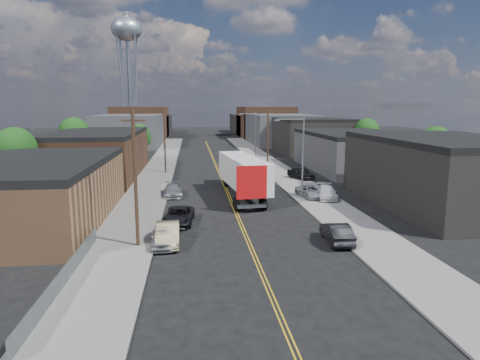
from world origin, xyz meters
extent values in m
plane|color=black|center=(0.00, 60.00, 0.00)|extent=(260.00, 260.00, 0.00)
cube|color=gold|center=(0.00, 45.00, 0.01)|extent=(0.32, 120.00, 0.01)
cube|color=slate|center=(-9.50, 45.00, 0.07)|extent=(5.00, 140.00, 0.15)
cube|color=slate|center=(9.50, 45.00, 0.07)|extent=(5.00, 140.00, 0.15)
cube|color=brown|center=(-18.00, 18.00, 2.50)|extent=(12.00, 22.00, 5.00)
cube|color=black|center=(-18.00, 18.00, 5.30)|extent=(12.00, 22.00, 0.60)
cube|color=#553522|center=(-18.00, 44.00, 3.00)|extent=(12.00, 26.00, 6.00)
cube|color=black|center=(-18.00, 44.00, 6.30)|extent=(12.00, 26.00, 0.60)
cube|color=black|center=(22.00, 20.00, 3.25)|extent=(14.00, 22.00, 6.50)
cube|color=black|center=(22.00, 20.00, 6.80)|extent=(14.00, 22.00, 0.60)
cube|color=navy|center=(15.20, 20.00, 3.60)|extent=(0.30, 20.00, 0.80)
cube|color=#353537|center=(22.00, 46.00, 2.75)|extent=(14.00, 24.00, 5.50)
cube|color=black|center=(22.00, 46.00, 5.80)|extent=(14.00, 24.00, 0.60)
cube|color=black|center=(22.00, 72.00, 3.50)|extent=(14.00, 22.00, 7.00)
cube|color=black|center=(22.00, 72.00, 7.30)|extent=(14.00, 22.00, 0.60)
cube|color=#353537|center=(-20.00, 95.00, 4.00)|extent=(16.00, 30.00, 8.00)
cube|color=#353537|center=(20.00, 95.00, 4.00)|extent=(16.00, 30.00, 8.00)
cube|color=#553522|center=(-20.00, 120.00, 5.00)|extent=(16.00, 26.00, 10.00)
cube|color=#553522|center=(20.00, 120.00, 5.00)|extent=(16.00, 26.00, 10.00)
cube|color=black|center=(-20.00, 140.00, 3.50)|extent=(16.00, 40.00, 7.00)
cube|color=black|center=(20.00, 140.00, 3.50)|extent=(16.00, 40.00, 7.00)
cylinder|color=gray|center=(-22.00, 110.00, 15.00)|extent=(0.80, 0.80, 30.00)
cylinder|color=gray|center=(-23.76, 108.24, 15.00)|extent=(1.94, 1.94, 29.98)
cylinder|color=gray|center=(-20.24, 108.24, 15.00)|extent=(1.94, 1.94, 29.98)
cylinder|color=gray|center=(-23.76, 111.76, 15.00)|extent=(1.94, 1.94, 29.98)
cylinder|color=gray|center=(-20.24, 111.76, 15.00)|extent=(1.94, 1.94, 29.98)
ellipsoid|color=#9EA8B2|center=(-22.00, 110.00, 32.00)|extent=(9.00, 9.00, 6.75)
cylinder|color=#9EA8B2|center=(-22.00, 110.00, 35.60)|extent=(1.60, 1.60, 1.20)
cone|color=#9EA8B2|center=(-22.00, 110.00, 36.50)|extent=(1.80, 1.80, 0.80)
cylinder|color=gray|center=(8.00, 25.00, 4.50)|extent=(0.18, 0.18, 9.00)
cylinder|color=gray|center=(6.50, 25.00, 8.80)|extent=(3.00, 0.12, 0.12)
cube|color=gray|center=(5.00, 25.00, 8.70)|extent=(0.60, 0.25, 0.18)
cylinder|color=gray|center=(8.00, 60.00, 4.50)|extent=(0.18, 0.18, 9.00)
cylinder|color=gray|center=(6.50, 60.00, 8.80)|extent=(3.00, 0.12, 0.12)
cube|color=gray|center=(5.00, 60.00, 8.70)|extent=(0.60, 0.25, 0.18)
cylinder|color=black|center=(-8.20, 10.00, 5.00)|extent=(0.26, 0.26, 10.00)
cube|color=black|center=(-8.20, 10.00, 9.20)|extent=(1.60, 0.12, 0.12)
cylinder|color=black|center=(-8.20, 45.00, 5.00)|extent=(0.26, 0.26, 10.00)
cube|color=black|center=(-8.20, 45.00, 9.20)|extent=(1.60, 0.12, 0.12)
cylinder|color=black|center=(8.20, 48.00, 5.00)|extent=(0.26, 0.26, 10.00)
cube|color=black|center=(8.20, 48.00, 9.20)|extent=(1.60, 0.12, 0.12)
cube|color=slate|center=(-11.50, 3.50, 0.60)|extent=(0.02, 16.00, 1.20)
cube|color=slate|center=(-11.50, 3.50, 1.20)|extent=(0.05, 16.00, 0.05)
cylinder|color=black|center=(-24.00, 30.00, 2.12)|extent=(0.36, 0.36, 4.25)
sphere|color=#153D10|center=(-24.00, 30.00, 5.53)|extent=(4.76, 4.76, 4.76)
sphere|color=#153D10|center=(-23.40, 30.30, 4.68)|extent=(3.74, 3.74, 3.74)
sphere|color=#153D10|center=(-24.50, 29.60, 4.93)|extent=(3.40, 3.40, 3.40)
cylinder|color=black|center=(-24.00, 55.00, 2.25)|extent=(0.36, 0.36, 4.50)
sphere|color=#153D10|center=(-24.00, 55.00, 5.85)|extent=(5.04, 5.04, 5.04)
sphere|color=#153D10|center=(-23.40, 55.30, 4.95)|extent=(3.96, 3.96, 3.96)
sphere|color=#153D10|center=(-24.50, 54.60, 5.22)|extent=(3.60, 3.60, 3.60)
cylinder|color=black|center=(-14.00, 62.00, 1.88)|extent=(0.36, 0.36, 3.75)
sphere|color=#153D10|center=(-14.00, 62.00, 4.88)|extent=(4.20, 4.20, 4.20)
sphere|color=#153D10|center=(-13.40, 62.30, 4.12)|extent=(3.30, 3.30, 3.30)
sphere|color=#153D10|center=(-14.50, 61.60, 4.35)|extent=(3.00, 3.00, 3.00)
cylinder|color=black|center=(30.00, 36.00, 2.00)|extent=(0.36, 0.36, 4.00)
sphere|color=#153D10|center=(30.00, 36.00, 5.20)|extent=(4.48, 4.48, 4.48)
sphere|color=#153D10|center=(30.60, 36.30, 4.40)|extent=(3.52, 3.52, 3.52)
sphere|color=#153D10|center=(29.50, 35.60, 4.64)|extent=(3.20, 3.20, 3.20)
cylinder|color=black|center=(30.00, 60.00, 2.12)|extent=(0.36, 0.36, 4.25)
sphere|color=#153D10|center=(30.00, 60.00, 5.53)|extent=(4.76, 4.76, 4.76)
sphere|color=#153D10|center=(30.60, 60.30, 4.68)|extent=(3.74, 3.74, 3.74)
sphere|color=#153D10|center=(29.50, 59.60, 4.93)|extent=(3.40, 3.40, 3.40)
cube|color=silver|center=(1.50, 26.12, 2.98)|extent=(4.53, 14.01, 3.21)
cube|color=#B10D0F|center=(1.50, 19.24, 2.98)|extent=(3.00, 0.46, 3.23)
cube|color=gray|center=(1.50, 19.24, 0.63)|extent=(2.88, 0.92, 0.25)
cube|color=black|center=(1.50, 34.61, 1.78)|extent=(3.27, 3.97, 3.56)
cylinder|color=black|center=(1.50, 20.64, 0.57)|extent=(3.09, 1.48, 1.15)
cylinder|color=black|center=(1.50, 34.61, 0.57)|extent=(2.98, 1.47, 1.15)
imported|color=#A8ACAE|center=(-6.40, 10.00, 0.73)|extent=(1.90, 4.38, 1.47)
imported|color=#998D64|center=(-6.06, 10.42, 0.80)|extent=(1.83, 4.90, 1.60)
imported|color=black|center=(-5.39, 16.00, 0.72)|extent=(2.88, 5.41, 1.45)
imported|color=#929497|center=(-6.40, 27.89, 0.69)|extent=(2.24, 4.89, 1.39)
imported|color=black|center=(6.60, 9.38, 0.77)|extent=(1.94, 4.77, 1.54)
imported|color=silver|center=(8.96, 24.84, 0.79)|extent=(2.92, 4.93, 1.29)
imported|color=silver|center=(10.49, 24.00, 0.85)|extent=(2.77, 5.12, 1.41)
imported|color=black|center=(11.00, 37.07, 0.95)|extent=(3.52, 5.09, 1.61)
imported|color=black|center=(3.71, 42.00, 0.78)|extent=(3.36, 5.95, 1.57)
camera|label=1|loc=(-4.17, -20.68, 10.19)|focal=32.00mm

